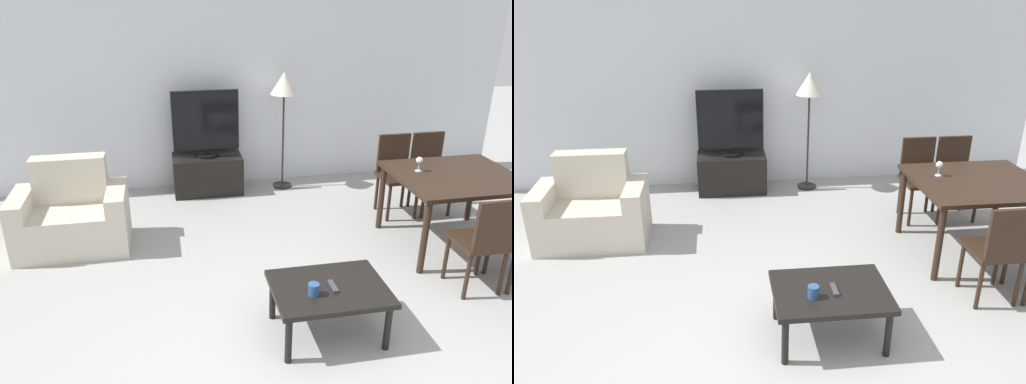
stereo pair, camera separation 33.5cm
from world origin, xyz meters
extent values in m
cube|color=silver|center=(0.00, 3.89, 1.35)|extent=(7.47, 0.06, 2.70)
cube|color=beige|center=(-1.70, 2.39, 0.21)|extent=(0.71, 0.65, 0.42)
cube|color=beige|center=(-1.70, 2.61, 0.65)|extent=(0.71, 0.20, 0.46)
cube|color=beige|center=(-2.14, 2.39, 0.30)|extent=(0.18, 0.65, 0.60)
cube|color=beige|center=(-1.26, 2.39, 0.30)|extent=(0.18, 0.65, 0.60)
cube|color=black|center=(-0.25, 3.58, 0.24)|extent=(0.84, 0.47, 0.47)
cylinder|color=black|center=(-0.25, 3.58, 0.49)|extent=(0.28, 0.28, 0.03)
cylinder|color=black|center=(-0.25, 3.58, 0.53)|extent=(0.04, 0.04, 0.05)
cube|color=black|center=(-0.25, 3.58, 0.91)|extent=(0.80, 0.04, 0.72)
cube|color=black|center=(-0.25, 3.56, 0.91)|extent=(0.76, 0.01, 0.69)
cube|color=black|center=(0.34, 0.66, 0.39)|extent=(0.83, 0.61, 0.04)
cylinder|color=black|center=(-0.02, 0.41, 0.19)|extent=(0.05, 0.05, 0.37)
cylinder|color=black|center=(0.70, 0.41, 0.19)|extent=(0.05, 0.05, 0.37)
cylinder|color=black|center=(-0.02, 0.91, 0.19)|extent=(0.05, 0.05, 0.37)
cylinder|color=black|center=(0.70, 0.91, 0.19)|extent=(0.05, 0.05, 0.37)
cube|color=black|center=(1.97, 1.77, 0.72)|extent=(1.17, 1.04, 0.04)
cylinder|color=black|center=(1.45, 1.31, 0.35)|extent=(0.06, 0.06, 0.70)
cylinder|color=black|center=(1.45, 2.23, 0.35)|extent=(0.06, 0.06, 0.70)
cylinder|color=black|center=(2.49, 2.23, 0.35)|extent=(0.06, 0.06, 0.70)
cube|color=black|center=(1.76, 1.02, 0.45)|extent=(0.40, 0.40, 0.04)
cylinder|color=black|center=(1.60, 1.18, 0.21)|extent=(0.04, 0.04, 0.43)
cylinder|color=black|center=(1.93, 1.18, 0.21)|extent=(0.04, 0.04, 0.43)
cylinder|color=black|center=(1.60, 0.86, 0.21)|extent=(0.04, 0.04, 0.43)
cylinder|color=black|center=(1.93, 0.86, 0.21)|extent=(0.04, 0.04, 0.43)
cube|color=black|center=(1.76, 0.84, 0.68)|extent=(0.37, 0.04, 0.43)
cube|color=black|center=(2.17, 2.52, 0.45)|extent=(0.40, 0.40, 0.04)
cylinder|color=black|center=(2.01, 2.36, 0.21)|extent=(0.04, 0.04, 0.43)
cylinder|color=black|center=(2.34, 2.36, 0.21)|extent=(0.04, 0.04, 0.43)
cylinder|color=black|center=(2.01, 2.68, 0.21)|extent=(0.04, 0.04, 0.43)
cylinder|color=black|center=(2.34, 2.68, 0.21)|extent=(0.04, 0.04, 0.43)
cube|color=black|center=(2.17, 2.70, 0.68)|extent=(0.37, 0.04, 0.43)
cylinder|color=black|center=(2.01, 1.18, 0.21)|extent=(0.04, 0.04, 0.43)
cylinder|color=black|center=(2.01, 0.86, 0.21)|extent=(0.04, 0.04, 0.43)
cube|color=black|center=(1.76, 2.52, 0.45)|extent=(0.40, 0.40, 0.04)
cylinder|color=black|center=(1.60, 2.36, 0.21)|extent=(0.04, 0.04, 0.43)
cylinder|color=black|center=(1.93, 2.36, 0.21)|extent=(0.04, 0.04, 0.43)
cylinder|color=black|center=(1.60, 2.68, 0.21)|extent=(0.04, 0.04, 0.43)
cylinder|color=black|center=(1.93, 2.68, 0.21)|extent=(0.04, 0.04, 0.43)
cube|color=black|center=(1.76, 2.70, 0.68)|extent=(0.37, 0.04, 0.43)
cylinder|color=black|center=(0.70, 3.57, 0.01)|extent=(0.24, 0.24, 0.02)
cylinder|color=black|center=(0.70, 3.57, 0.61)|extent=(0.02, 0.02, 1.17)
cone|color=beige|center=(0.70, 3.57, 1.33)|extent=(0.33, 0.33, 0.27)
cube|color=#38383D|center=(0.36, 0.64, 0.42)|extent=(0.04, 0.15, 0.02)
cylinder|color=navy|center=(0.20, 0.58, 0.46)|extent=(0.08, 0.08, 0.09)
cylinder|color=silver|center=(1.65, 1.92, 0.75)|extent=(0.06, 0.06, 0.01)
cylinder|color=silver|center=(1.65, 1.92, 0.79)|extent=(0.01, 0.01, 0.07)
sphere|color=silver|center=(1.65, 1.92, 0.86)|extent=(0.07, 0.07, 0.07)
camera|label=1|loc=(-0.75, -2.24, 2.45)|focal=35.00mm
camera|label=2|loc=(-0.42, -2.29, 2.45)|focal=35.00mm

